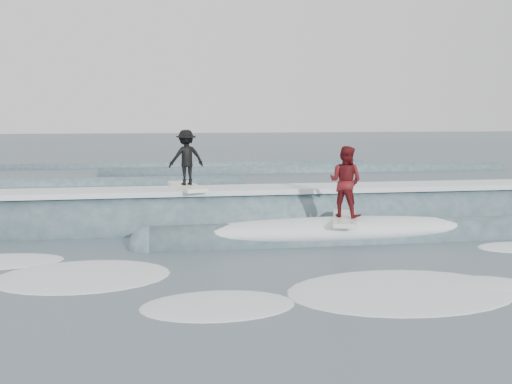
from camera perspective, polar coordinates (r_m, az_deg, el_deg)
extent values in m
plane|color=#384852|center=(12.04, 2.20, -7.17)|extent=(160.00, 160.00, 0.00)
cylinder|color=#344E58|center=(15.92, -0.55, -3.43)|extent=(19.10, 1.92, 1.92)
cylinder|color=#344E58|center=(14.20, 7.97, -4.91)|extent=(9.00, 1.03, 1.03)
sphere|color=#344E58|center=(13.63, -10.56, -5.51)|extent=(1.03, 1.03, 1.03)
sphere|color=#344E58|center=(16.06, 23.58, -4.00)|extent=(1.03, 1.03, 1.03)
cube|color=white|center=(15.75, -0.55, 0.25)|extent=(18.00, 1.30, 0.14)
ellipsoid|color=white|center=(14.14, 7.99, -3.72)|extent=(7.60, 1.30, 0.60)
cube|color=white|center=(15.59, -6.94, 0.55)|extent=(1.05, 2.07, 0.10)
imported|color=black|center=(15.51, -6.99, 3.46)|extent=(1.07, 0.79, 1.49)
cube|color=silver|center=(14.15, 8.85, -2.63)|extent=(1.09, 2.07, 0.10)
imported|color=#5B1114|center=(14.01, 8.93, 1.05)|extent=(1.06, 1.04, 1.73)
ellipsoid|color=white|center=(9.54, -3.84, -11.27)|extent=(3.03, 2.07, 0.10)
ellipsoid|color=white|center=(11.64, -16.93, -8.05)|extent=(3.02, 2.06, 0.10)
ellipsoid|color=white|center=(10.57, 14.33, -9.57)|extent=(3.29, 2.24, 0.10)
ellipsoid|color=white|center=(11.34, 21.24, -8.67)|extent=(2.16, 1.48, 0.10)
cylinder|color=#344E58|center=(30.51, 5.52, 1.98)|extent=(22.00, 0.80, 0.80)
cylinder|color=#344E58|center=(33.57, -7.49, 2.49)|extent=(22.00, 0.60, 0.60)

